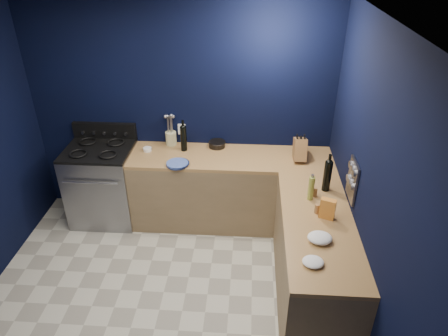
# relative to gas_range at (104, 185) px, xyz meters

# --- Properties ---
(floor) EXTENTS (3.50, 3.50, 0.02)m
(floor) POSITION_rel_gas_range_xyz_m (0.93, -1.42, -0.47)
(floor) COLOR #B9B5A2
(floor) RESTS_ON ground
(ceiling) EXTENTS (3.50, 3.50, 0.02)m
(ceiling) POSITION_rel_gas_range_xyz_m (0.93, -1.42, 2.15)
(ceiling) COLOR silver
(ceiling) RESTS_ON ground
(wall_back) EXTENTS (3.50, 0.02, 2.60)m
(wall_back) POSITION_rel_gas_range_xyz_m (0.93, 0.34, 0.84)
(wall_back) COLOR black
(wall_back) RESTS_ON ground
(wall_right) EXTENTS (0.02, 3.50, 2.60)m
(wall_right) POSITION_rel_gas_range_xyz_m (2.69, -1.42, 0.84)
(wall_right) COLOR black
(wall_right) RESTS_ON ground
(cab_back) EXTENTS (2.30, 0.63, 0.86)m
(cab_back) POSITION_rel_gas_range_xyz_m (1.53, 0.02, -0.03)
(cab_back) COLOR olive
(cab_back) RESTS_ON floor
(top_back) EXTENTS (2.30, 0.63, 0.04)m
(top_back) POSITION_rel_gas_range_xyz_m (1.53, 0.02, 0.42)
(top_back) COLOR brown
(top_back) RESTS_ON cab_back
(cab_right) EXTENTS (0.63, 1.67, 0.86)m
(cab_right) POSITION_rel_gas_range_xyz_m (2.37, -1.13, -0.03)
(cab_right) COLOR olive
(cab_right) RESTS_ON floor
(top_right) EXTENTS (0.63, 1.67, 0.04)m
(top_right) POSITION_rel_gas_range_xyz_m (2.37, -1.13, 0.42)
(top_right) COLOR brown
(top_right) RESTS_ON cab_right
(gas_range) EXTENTS (0.76, 0.66, 0.92)m
(gas_range) POSITION_rel_gas_range_xyz_m (0.00, 0.00, 0.00)
(gas_range) COLOR gray
(gas_range) RESTS_ON floor
(oven_door) EXTENTS (0.59, 0.02, 0.42)m
(oven_door) POSITION_rel_gas_range_xyz_m (0.00, -0.32, -0.01)
(oven_door) COLOR black
(oven_door) RESTS_ON gas_range
(cooktop) EXTENTS (0.76, 0.66, 0.03)m
(cooktop) POSITION_rel_gas_range_xyz_m (0.00, 0.00, 0.48)
(cooktop) COLOR black
(cooktop) RESTS_ON gas_range
(backguard) EXTENTS (0.76, 0.06, 0.20)m
(backguard) POSITION_rel_gas_range_xyz_m (0.00, 0.30, 0.58)
(backguard) COLOR black
(backguard) RESTS_ON gas_range
(spice_panel) EXTENTS (0.02, 0.28, 0.38)m
(spice_panel) POSITION_rel_gas_range_xyz_m (2.67, -0.87, 0.72)
(spice_panel) COLOR gray
(spice_panel) RESTS_ON wall_right
(wall_outlet) EXTENTS (0.09, 0.02, 0.13)m
(wall_outlet) POSITION_rel_gas_range_xyz_m (0.93, 0.32, 0.62)
(wall_outlet) COLOR white
(wall_outlet) RESTS_ON wall_back
(plate_stack) EXTENTS (0.31, 0.31, 0.03)m
(plate_stack) POSITION_rel_gas_range_xyz_m (0.96, -0.22, 0.46)
(plate_stack) COLOR #36569D
(plate_stack) RESTS_ON top_back
(ramekin) EXTENTS (0.12, 0.12, 0.04)m
(ramekin) POSITION_rel_gas_range_xyz_m (0.56, 0.09, 0.46)
(ramekin) COLOR white
(ramekin) RESTS_ON top_back
(utensil_crock) EXTENTS (0.16, 0.16, 0.16)m
(utensil_crock) POSITION_rel_gas_range_xyz_m (0.80, 0.27, 0.52)
(utensil_crock) COLOR beige
(utensil_crock) RESTS_ON top_back
(wine_bottle_back) EXTENTS (0.10, 0.10, 0.30)m
(wine_bottle_back) POSITION_rel_gas_range_xyz_m (0.98, 0.13, 0.59)
(wine_bottle_back) COLOR black
(wine_bottle_back) RESTS_ON top_back
(lemon_basket) EXTENTS (0.24, 0.24, 0.07)m
(lemon_basket) POSITION_rel_gas_range_xyz_m (1.35, 0.24, 0.48)
(lemon_basket) COLOR black
(lemon_basket) RESTS_ON top_back
(knife_block) EXTENTS (0.13, 0.29, 0.30)m
(knife_block) POSITION_rel_gas_range_xyz_m (2.29, 0.01, 0.56)
(knife_block) COLOR brown
(knife_block) RESTS_ON top_back
(wine_bottle_right) EXTENTS (0.10, 0.10, 0.31)m
(wine_bottle_right) POSITION_rel_gas_range_xyz_m (2.50, -0.61, 0.60)
(wine_bottle_right) COLOR black
(wine_bottle_right) RESTS_ON top_right
(oil_bottle) EXTENTS (0.07, 0.07, 0.24)m
(oil_bottle) POSITION_rel_gas_range_xyz_m (2.32, -0.78, 0.56)
(oil_bottle) COLOR olive
(oil_bottle) RESTS_ON top_right
(spice_jar_near) EXTENTS (0.05, 0.05, 0.09)m
(spice_jar_near) POSITION_rel_gas_range_xyz_m (2.38, -0.73, 0.49)
(spice_jar_near) COLOR olive
(spice_jar_near) RESTS_ON top_right
(spice_jar_far) EXTENTS (0.06, 0.06, 0.09)m
(spice_jar_far) POSITION_rel_gas_range_xyz_m (2.36, -1.00, 0.49)
(spice_jar_far) COLOR olive
(spice_jar_far) RESTS_ON top_right
(crouton_bag) EXTENTS (0.15, 0.11, 0.19)m
(crouton_bag) POSITION_rel_gas_range_xyz_m (2.44, -1.06, 0.54)
(crouton_bag) COLOR #C64328
(crouton_bag) RESTS_ON top_right
(towel_front) EXTENTS (0.25, 0.23, 0.07)m
(towel_front) POSITION_rel_gas_range_xyz_m (2.33, -1.39, 0.48)
(towel_front) COLOR white
(towel_front) RESTS_ON top_right
(towel_end) EXTENTS (0.21, 0.21, 0.05)m
(towel_end) POSITION_rel_gas_range_xyz_m (2.25, -1.67, 0.47)
(towel_end) COLOR white
(towel_end) RESTS_ON top_right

